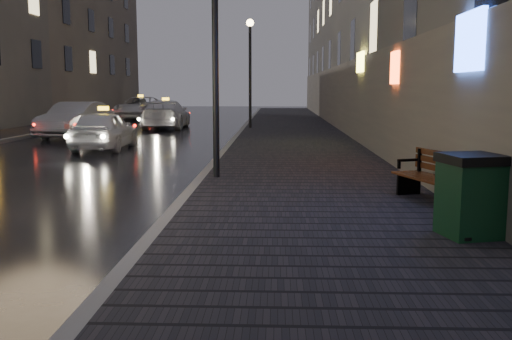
{
  "coord_description": "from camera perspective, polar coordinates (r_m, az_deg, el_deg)",
  "views": [
    {
      "loc": [
        3.18,
        -6.44,
        2.1
      ],
      "look_at": [
        2.86,
        2.24,
        0.85
      ],
      "focal_mm": 40.0,
      "sensor_mm": 36.0,
      "label": 1
    }
  ],
  "objects": [
    {
      "name": "curb_far",
      "position": [
        29.48,
        -18.99,
        3.81
      ],
      "size": [
        0.2,
        58.0,
        0.15
      ],
      "primitive_type": "cube",
      "color": "slate",
      "rests_on": "ground"
    },
    {
      "name": "sidewalk_far",
      "position": [
        29.97,
        -21.32,
        3.76
      ],
      "size": [
        2.4,
        58.0,
        0.15
      ],
      "primitive_type": "cube",
      "color": "black",
      "rests_on": "ground"
    },
    {
      "name": "lamp_far",
      "position": [
        28.5,
        -0.59,
        10.99
      ],
      "size": [
        0.36,
        0.36,
        5.28
      ],
      "color": "black",
      "rests_on": "sidewalk"
    },
    {
      "name": "bench",
      "position": [
        10.32,
        17.43,
        -0.64
      ],
      "size": [
        1.09,
        1.79,
        0.87
      ],
      "rotation": [
        0.0,
        0.0,
        0.32
      ],
      "color": "black",
      "rests_on": "sidewalk"
    },
    {
      "name": "ground",
      "position": [
        7.48,
        -23.46,
        -8.81
      ],
      "size": [
        120.0,
        120.0,
        0.0
      ],
      "primitive_type": "plane",
      "color": "black",
      "rests_on": "ground"
    },
    {
      "name": "curb",
      "position": [
        27.56,
        -1.41,
        3.98
      ],
      "size": [
        0.2,
        58.0,
        0.15
      ],
      "primitive_type": "cube",
      "color": "slate",
      "rests_on": "ground"
    },
    {
      "name": "building_far_c",
      "position": [
        48.52,
        -18.42,
        11.8
      ],
      "size": [
        6.0,
        22.0,
        11.0
      ],
      "primitive_type": "cube",
      "color": "#6B6051",
      "rests_on": "ground"
    },
    {
      "name": "taxi_far",
      "position": [
        39.69,
        -11.44,
        6.1
      ],
      "size": [
        2.95,
        5.66,
        1.52
      ],
      "primitive_type": "imported",
      "rotation": [
        0.0,
        0.0,
        -0.08
      ],
      "color": "silver",
      "rests_on": "ground"
    },
    {
      "name": "lamp_near",
      "position": [
        12.59,
        -4.12,
        14.51
      ],
      "size": [
        0.36,
        0.36,
        5.28
      ],
      "color": "black",
      "rests_on": "sidewalk"
    },
    {
      "name": "taxi_near",
      "position": [
        20.23,
        -14.94,
        3.88
      ],
      "size": [
        1.71,
        4.0,
        1.35
      ],
      "primitive_type": "imported",
      "rotation": [
        0.0,
        0.0,
        3.17
      ],
      "color": "silver",
      "rests_on": "ground"
    },
    {
      "name": "sidewalk",
      "position": [
        27.52,
        3.59,
        3.96
      ],
      "size": [
        4.6,
        58.0,
        0.15
      ],
      "primitive_type": "cube",
      "color": "black",
      "rests_on": "ground"
    },
    {
      "name": "building_near",
      "position": [
        31.99,
        9.48,
        16.0
      ],
      "size": [
        1.8,
        50.0,
        13.0
      ],
      "primitive_type": "cube",
      "color": "#605B54",
      "rests_on": "ground"
    },
    {
      "name": "trash_bin",
      "position": [
        8.03,
        20.63,
        -2.33
      ],
      "size": [
        0.87,
        0.87,
        1.1
      ],
      "rotation": [
        0.0,
        0.0,
        0.24
      ],
      "color": "black",
      "rests_on": "sidewalk"
    },
    {
      "name": "car_left_mid",
      "position": [
        25.59,
        -17.57,
        4.81
      ],
      "size": [
        2.11,
        4.75,
        1.51
      ],
      "primitive_type": "imported",
      "rotation": [
        0.0,
        0.0,
        -0.11
      ],
      "color": "#929198",
      "rests_on": "ground"
    },
    {
      "name": "taxi_mid",
      "position": [
        30.32,
        -8.99,
        5.52
      ],
      "size": [
        2.22,
        5.13,
        1.47
      ],
      "primitive_type": "imported",
      "rotation": [
        0.0,
        0.0,
        3.17
      ],
      "color": "silver",
      "rests_on": "ground"
    }
  ]
}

